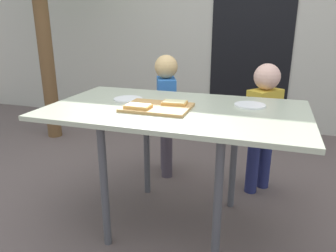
{
  "coord_description": "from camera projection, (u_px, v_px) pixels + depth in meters",
  "views": [
    {
      "loc": [
        0.51,
        -1.71,
        1.25
      ],
      "look_at": [
        -0.05,
        0.0,
        0.66
      ],
      "focal_mm": 34.29,
      "sensor_mm": 36.0,
      "label": 1
    }
  ],
  "objects": [
    {
      "name": "child_right",
      "position": [
        263.0,
        119.0,
        2.33
      ],
      "size": [
        0.26,
        0.28,
        0.97
      ],
      "color": "navy",
      "rests_on": "ground"
    },
    {
      "name": "house_wall_back",
      "position": [
        232.0,
        18.0,
        3.72
      ],
      "size": [
        8.0,
        0.2,
        2.57
      ],
      "primitive_type": "cube",
      "color": "#BCB7A8",
      "rests_on": "ground"
    },
    {
      "name": "pizza_slice_far_right",
      "position": [
        175.0,
        103.0,
        1.86
      ],
      "size": [
        0.15,
        0.1,
        0.02
      ],
      "color": "#E6A54E",
      "rests_on": "cutting_board"
    },
    {
      "name": "pizza_slice_near_left",
      "position": [
        138.0,
        106.0,
        1.78
      ],
      "size": [
        0.14,
        0.09,
        0.02
      ],
      "color": "#E6A54E",
      "rests_on": "cutting_board"
    },
    {
      "name": "ground_plane",
      "position": [
        175.0,
        223.0,
        2.09
      ],
      "size": [
        16.0,
        16.0,
        0.0
      ],
      "primitive_type": "plane",
      "color": "#62534F"
    },
    {
      "name": "house_door",
      "position": [
        251.0,
        44.0,
        3.64
      ],
      "size": [
        0.9,
        0.02,
        2.0
      ],
      "primitive_type": "cube",
      "color": "black",
      "rests_on": "ground"
    },
    {
      "name": "plate_white_left",
      "position": [
        128.0,
        99.0,
        2.03
      ],
      "size": [
        0.18,
        0.18,
        0.01
      ],
      "primitive_type": "cylinder",
      "color": "white",
      "rests_on": "dining_table"
    },
    {
      "name": "cutting_board",
      "position": [
        157.0,
        107.0,
        1.82
      ],
      "size": [
        0.37,
        0.28,
        0.02
      ],
      "primitive_type": "cube",
      "color": "tan",
      "rests_on": "dining_table"
    },
    {
      "name": "dining_table",
      "position": [
        176.0,
        120.0,
        1.87
      ],
      "size": [
        1.48,
        0.84,
        0.77
      ],
      "color": "#B0B79C",
      "rests_on": "ground"
    },
    {
      "name": "plate_white_right",
      "position": [
        250.0,
        105.0,
        1.88
      ],
      "size": [
        0.18,
        0.18,
        0.01
      ],
      "primitive_type": "cylinder",
      "color": "white",
      "rests_on": "dining_table"
    },
    {
      "name": "child_left",
      "position": [
        166.0,
        107.0,
        2.6
      ],
      "size": [
        0.22,
        0.28,
        1.0
      ],
      "color": "#493F4A",
      "rests_on": "ground"
    }
  ]
}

